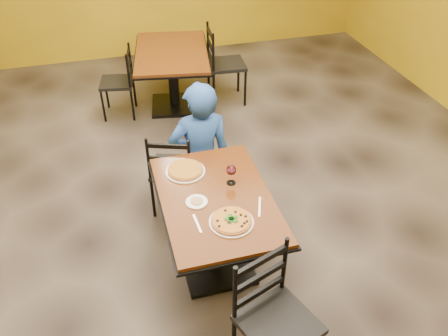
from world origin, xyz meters
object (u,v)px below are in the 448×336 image
object	(u,v)px
chair_second_right	(227,65)
plate_main	(231,222)
chair_main_near	(278,325)
plate_far	(185,171)
diner	(200,141)
chair_main_far	(174,169)
wine_glass	(231,174)
table_second	(172,66)
table_main	(216,217)
pizza_main	(231,220)
side_plate	(197,202)
chair_second_left	(117,83)
pizza_far	(185,170)

from	to	relation	value
chair_second_right	plate_main	bearing A→B (deg)	169.38
chair_main_near	plate_far	xyz separation A→B (m)	(-0.30, 1.31, 0.28)
diner	chair_main_far	bearing A→B (deg)	27.04
wine_glass	diner	bearing A→B (deg)	93.09
plate_main	table_second	bearing A→B (deg)	87.46
chair_main_near	plate_far	bearing A→B (deg)	82.77
chair_main_near	plate_main	xyz separation A→B (m)	(-0.11, 0.67, 0.28)
table_main	pizza_main	size ratio (longest dim) A/B	4.33
plate_main	side_plate	bearing A→B (deg)	124.08
table_main	table_second	distance (m)	2.73
table_second	pizza_main	size ratio (longest dim) A/B	5.01
plate_far	chair_second_right	bearing A→B (deg)	66.99
chair_main_near	chair_second_left	bearing A→B (deg)	80.28
pizza_main	pizza_far	distance (m)	0.67
chair_second_right	chair_main_near	bearing A→B (deg)	173.68
table_second	chair_second_left	world-z (taller)	chair_second_left
wine_glass	chair_main_far	bearing A→B (deg)	114.53
chair_second_right	side_plate	size ratio (longest dim) A/B	6.14
table_main	plate_far	xyz separation A→B (m)	(-0.15, 0.36, 0.20)
chair_main_far	plate_main	size ratio (longest dim) A/B	2.77
diner	pizza_far	bearing A→B (deg)	68.06
plate_far	side_plate	distance (m)	0.38
table_second	pizza_far	xyz separation A→B (m)	(-0.32, -2.37, 0.21)
chair_second_right	pizza_far	xyz separation A→B (m)	(-1.01, -2.37, 0.28)
table_main	pizza_far	world-z (taller)	pizza_far
side_plate	pizza_main	bearing A→B (deg)	-55.92
chair_second_right	plate_far	size ratio (longest dim) A/B	3.17
table_second	plate_main	xyz separation A→B (m)	(-0.13, -3.01, 0.20)
table_second	chair_second_right	distance (m)	0.69
table_second	side_plate	size ratio (longest dim) A/B	8.89
table_second	chair_main_far	world-z (taller)	chair_main_far
plate_main	wine_glass	xyz separation A→B (m)	(0.12, 0.42, 0.08)
diner	wine_glass	bearing A→B (deg)	93.38
table_main	pizza_main	distance (m)	0.36
table_main	chair_main_far	xyz separation A→B (m)	(-0.18, 0.85, -0.13)
table_second	pizza_far	size ratio (longest dim) A/B	5.08
table_main	diner	distance (m)	1.00
diner	pizza_main	xyz separation A→B (m)	(-0.07, -1.28, 0.18)
chair_main_near	chair_second_left	world-z (taller)	chair_main_near
chair_main_far	pizza_main	world-z (taller)	chair_main_far
chair_second_right	wine_glass	bearing A→B (deg)	169.50
table_main	pizza_far	size ratio (longest dim) A/B	4.39
chair_second_right	chair_second_left	bearing A→B (deg)	94.59
diner	plate_far	size ratio (longest dim) A/B	3.81
chair_main_near	pizza_far	size ratio (longest dim) A/B	3.39
chair_main_far	pizza_main	xyz separation A→B (m)	(0.21, -1.14, 0.34)
table_main	wine_glass	size ratio (longest dim) A/B	6.83
table_main	table_second	size ratio (longest dim) A/B	0.86
chair_main_near	plate_main	distance (m)	0.73
table_second	chair_second_left	xyz separation A→B (m)	(-0.69, 0.00, -0.13)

